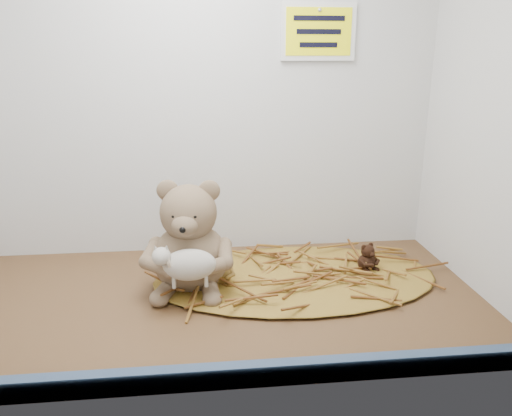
{
  "coord_description": "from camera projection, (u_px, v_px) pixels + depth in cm",
  "views": [
    {
      "loc": [
        1.46,
        -95.59,
        49.84
      ],
      "look_at": [
        11.93,
        1.93,
        19.51
      ],
      "focal_mm": 35.0,
      "sensor_mm": 36.0,
      "label": 1
    }
  ],
  "objects": [
    {
      "name": "alcove_shell",
      "position": [
        194.0,
        79.0,
        1.01
      ],
      "size": [
        120.4,
        60.2,
        90.4
      ],
      "color": "#412616",
      "rests_on": "ground"
    },
    {
      "name": "front_rail",
      "position": [
        201.0,
        377.0,
        0.77
      ],
      "size": [
        119.28,
        2.2,
        3.6
      ],
      "primitive_type": "cube",
      "color": "#3D5375",
      "rests_on": "shelf_floor"
    },
    {
      "name": "straw_bed",
      "position": [
        296.0,
        277.0,
        1.15
      ],
      "size": [
        65.21,
        37.86,
        1.26
      ],
      "primitive_type": "ellipsoid",
      "color": "brown",
      "rests_on": "shelf_floor"
    },
    {
      "name": "main_teddy",
      "position": [
        190.0,
        236.0,
        1.08
      ],
      "size": [
        22.46,
        23.4,
        24.61
      ],
      "primitive_type": null,
      "rotation": [
        0.0,
        0.0,
        -0.13
      ],
      "color": "#746247",
      "rests_on": "shelf_floor"
    },
    {
      "name": "toy_lamb",
      "position": [
        190.0,
        265.0,
        1.0
      ],
      "size": [
        14.03,
        8.56,
        9.06
      ],
      "primitive_type": null,
      "color": "beige",
      "rests_on": "main_teddy"
    },
    {
      "name": "mini_teddy_tan",
      "position": [
        221.0,
        267.0,
        1.1
      ],
      "size": [
        6.6,
        6.88,
        7.18
      ],
      "primitive_type": null,
      "rotation": [
        0.0,
        0.0,
        0.14
      ],
      "color": "olive",
      "rests_on": "straw_bed"
    },
    {
      "name": "mini_teddy_brown",
      "position": [
        367.0,
        255.0,
        1.17
      ],
      "size": [
        7.21,
        7.33,
        6.48
      ],
      "primitive_type": null,
      "rotation": [
        0.0,
        0.0,
        0.49
      ],
      "color": "black",
      "rests_on": "straw_bed"
    },
    {
      "name": "wall_sign",
      "position": [
        318.0,
        32.0,
        1.2
      ],
      "size": [
        16.0,
        1.2,
        11.0
      ],
      "primitive_type": "cube",
      "color": "#F3F10C",
      "rests_on": "back_wall"
    }
  ]
}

